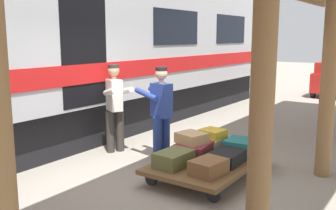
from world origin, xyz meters
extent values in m
plane|color=gray|center=(0.00, 0.00, 0.00)|extent=(60.00, 60.00, 0.00)
cylinder|color=brown|center=(-1.84, -1.40, 1.70)|extent=(0.24, 0.24, 3.40)
cylinder|color=brown|center=(-1.84, 1.40, 1.70)|extent=(0.24, 0.24, 3.40)
cube|color=#B7BABF|center=(3.57, 0.00, 2.35)|extent=(3.00, 17.33, 2.90)
cube|color=black|center=(3.57, 0.00, 0.45)|extent=(2.55, 16.46, 0.90)
cube|color=red|center=(2.06, 0.00, 1.55)|extent=(0.03, 16.98, 0.36)
cube|color=black|center=(2.06, -6.06, 2.45)|extent=(0.02, 1.91, 0.84)
cube|color=black|center=(2.06, -3.03, 2.45)|extent=(0.02, 1.91, 0.84)
cube|color=black|center=(2.12, 0.00, 1.95)|extent=(0.12, 1.10, 2.00)
cube|color=brown|center=(-0.35, -0.32, 0.24)|extent=(1.33, 2.10, 0.07)
cylinder|color=black|center=(-0.89, 0.52, 0.10)|extent=(0.20, 0.05, 0.20)
cylinder|color=black|center=(0.18, 0.52, 0.10)|extent=(0.20, 0.05, 0.20)
cylinder|color=black|center=(-0.89, -1.16, 0.10)|extent=(0.20, 0.05, 0.20)
cylinder|color=black|center=(0.18, -1.16, 0.10)|extent=(0.20, 0.05, 0.20)
cube|color=brown|center=(-0.65, 0.26, 0.38)|extent=(0.45, 0.56, 0.21)
cube|color=brown|center=(-0.05, 0.26, 0.39)|extent=(0.45, 0.61, 0.23)
cube|color=black|center=(-0.65, -0.32, 0.37)|extent=(0.45, 0.59, 0.19)
cube|color=beige|center=(-0.05, -0.90, 0.37)|extent=(0.50, 0.58, 0.20)
cube|color=#1E666B|center=(-0.65, -0.90, 0.40)|extent=(0.56, 0.56, 0.25)
cube|color=maroon|center=(-0.05, -0.32, 0.39)|extent=(0.58, 0.65, 0.23)
cube|color=gold|center=(-0.09, -0.92, 0.55)|extent=(0.44, 0.43, 0.14)
cube|color=tan|center=(-0.01, -0.32, 0.58)|extent=(0.52, 0.48, 0.17)
cylinder|color=navy|center=(0.69, -0.59, 0.41)|extent=(0.16, 0.16, 0.82)
cylinder|color=navy|center=(0.73, -0.39, 0.41)|extent=(0.16, 0.16, 0.82)
cube|color=navy|center=(0.71, -0.49, 1.12)|extent=(0.39, 0.28, 0.60)
cylinder|color=tan|center=(0.71, -0.49, 1.45)|extent=(0.09, 0.09, 0.06)
sphere|color=tan|center=(0.71, -0.49, 1.59)|extent=(0.22, 0.22, 0.22)
cylinder|color=black|center=(0.71, -0.49, 1.67)|extent=(0.21, 0.21, 0.06)
cylinder|color=navy|center=(0.90, -0.69, 1.22)|extent=(0.54, 0.19, 0.21)
cylinder|color=navy|center=(0.96, -0.37, 1.22)|extent=(0.54, 0.19, 0.21)
cylinder|color=#332D28|center=(1.87, -0.39, 0.41)|extent=(0.16, 0.16, 0.82)
cylinder|color=#332D28|center=(1.77, -0.57, 0.41)|extent=(0.16, 0.16, 0.82)
cube|color=silver|center=(1.82, -0.48, 1.12)|extent=(0.42, 0.36, 0.60)
cylinder|color=tan|center=(1.82, -0.48, 1.45)|extent=(0.09, 0.09, 0.06)
sphere|color=tan|center=(1.82, -0.48, 1.59)|extent=(0.22, 0.22, 0.22)
cylinder|color=#332D28|center=(1.82, -0.48, 1.67)|extent=(0.21, 0.21, 0.06)
cylinder|color=silver|center=(1.70, -0.24, 1.22)|extent=(0.52, 0.33, 0.21)
cylinder|color=silver|center=(1.55, -0.52, 1.22)|extent=(0.52, 0.33, 0.21)
cube|color=#B21E19|center=(-0.03, -10.33, 0.55)|extent=(1.13, 1.72, 0.70)
cube|color=#B21E19|center=(-0.03, -9.98, 1.05)|extent=(0.91, 0.72, 0.50)
cylinder|color=black|center=(0.42, -9.73, 0.20)|extent=(0.12, 0.40, 0.40)
cylinder|color=black|center=(0.42, -10.93, 0.20)|extent=(0.12, 0.40, 0.40)
camera|label=1|loc=(-3.17, 4.92, 2.21)|focal=41.07mm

